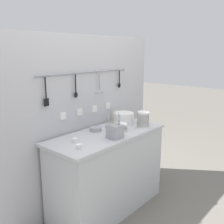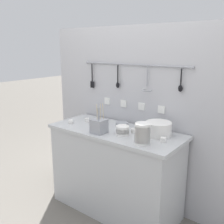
{
  "view_description": "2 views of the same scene",
  "coord_description": "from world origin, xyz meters",
  "views": [
    {
      "loc": [
        -1.88,
        -1.7,
        1.66
      ],
      "look_at": [
        0.04,
        -0.03,
        1.06
      ],
      "focal_mm": 42.0,
      "sensor_mm": 36.0,
      "label": 1
    },
    {
      "loc": [
        1.42,
        -1.9,
        1.62
      ],
      "look_at": [
        -0.04,
        0.0,
        1.02
      ],
      "focal_mm": 42.0,
      "sensor_mm": 36.0,
      "label": 2
    }
  ],
  "objects": [
    {
      "name": "cup_mid_row",
      "position": [
        -0.48,
        -0.12,
        0.87
      ],
      "size": [
        0.05,
        0.05,
        0.04
      ],
      "color": "white",
      "rests_on": "counter"
    },
    {
      "name": "plate_stack",
      "position": [
        0.4,
        0.11,
        0.91
      ],
      "size": [
        0.23,
        0.23,
        0.12
      ],
      "color": "white",
      "rests_on": "counter"
    },
    {
      "name": "steel_mixing_bowl",
      "position": [
        -0.02,
        0.14,
        0.87
      ],
      "size": [
        0.13,
        0.13,
        0.04
      ],
      "color": "#93969E",
      "rests_on": "counter"
    },
    {
      "name": "back_wall",
      "position": [
        0.0,
        0.31,
        0.91
      ],
      "size": [
        2.11,
        0.11,
        1.82
      ],
      "color": "#B2B2B7",
      "rests_on": "ground"
    },
    {
      "name": "counter",
      "position": [
        0.0,
        0.0,
        0.42
      ],
      "size": [
        1.31,
        0.55,
        0.85
      ],
      "color": "#B7BABC",
      "rests_on": "ground"
    },
    {
      "name": "ground_plane",
      "position": [
        0.0,
        0.0,
        0.0
      ],
      "size": [
        20.0,
        20.0,
        0.0
      ],
      "primitive_type": "plane",
      "color": "#666059"
    },
    {
      "name": "cup_edge_near",
      "position": [
        0.18,
        0.04,
        0.87
      ],
      "size": [
        0.05,
        0.05,
        0.04
      ],
      "color": "white",
      "rests_on": "counter"
    },
    {
      "name": "cup_front_left",
      "position": [
        -0.4,
        0.04,
        0.87
      ],
      "size": [
        0.05,
        0.05,
        0.04
      ],
      "color": "white",
      "rests_on": "counter"
    },
    {
      "name": "cutlery_caddy",
      "position": [
        -0.07,
        -0.16,
        0.91
      ],
      "size": [
        0.13,
        0.13,
        0.28
      ],
      "color": "#93969E",
      "rests_on": "counter"
    },
    {
      "name": "bowl_stack_nested_right",
      "position": [
        0.39,
        -0.17,
        0.93
      ],
      "size": [
        0.13,
        0.13,
        0.18
      ],
      "color": "white",
      "rests_on": "counter"
    },
    {
      "name": "bowl_stack_wide_centre",
      "position": [
        0.14,
        -0.08,
        0.89
      ],
      "size": [
        0.12,
        0.12,
        0.08
      ],
      "color": "white",
      "rests_on": "counter"
    },
    {
      "name": "cup_front_right",
      "position": [
        0.51,
        -0.02,
        0.87
      ],
      "size": [
        0.05,
        0.05,
        0.04
      ],
      "color": "white",
      "rests_on": "counter"
    }
  ]
}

